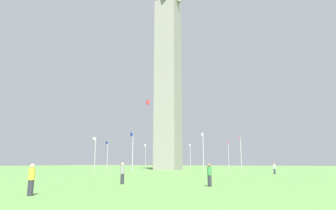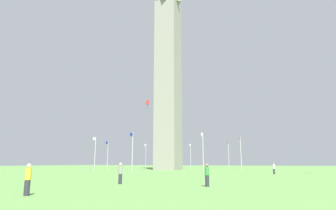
# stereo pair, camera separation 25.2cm
# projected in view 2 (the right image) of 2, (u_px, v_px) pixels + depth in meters

# --- Properties ---
(ground_plane) EXTENTS (260.00, 260.00, 0.00)m
(ground_plane) POSITION_uv_depth(u_px,v_px,m) (168.00, 170.00, 71.39)
(ground_plane) COLOR #609347
(obelisk_monument) EXTENTS (5.62, 5.62, 51.06)m
(obelisk_monument) POSITION_uv_depth(u_px,v_px,m) (168.00, 71.00, 76.42)
(obelisk_monument) COLOR gray
(obelisk_monument) RESTS_ON ground
(flagpole_n) EXTENTS (1.12, 0.14, 7.53)m
(flagpole_n) POSITION_uv_depth(u_px,v_px,m) (132.00, 150.00, 55.96)
(flagpole_n) COLOR silver
(flagpole_n) RESTS_ON ground
(flagpole_ne) EXTENTS (1.12, 0.14, 7.53)m
(flagpole_ne) POSITION_uv_depth(u_px,v_px,m) (203.00, 150.00, 55.91)
(flagpole_ne) COLOR silver
(flagpole_ne) RESTS_ON ground
(flagpole_e) EXTENTS (1.12, 0.14, 7.53)m
(flagpole_e) POSITION_uv_depth(u_px,v_px,m) (241.00, 152.00, 65.38)
(flagpole_e) COLOR silver
(flagpole_e) RESTS_ON ground
(flagpole_se) EXTENTS (1.12, 0.14, 7.53)m
(flagpole_se) POSITION_uv_depth(u_px,v_px,m) (229.00, 154.00, 78.81)
(flagpole_se) COLOR silver
(flagpole_se) RESTS_ON ground
(flagpole_s) EXTENTS (1.12, 0.14, 7.53)m
(flagpole_s) POSITION_uv_depth(u_px,v_px,m) (190.00, 155.00, 88.34)
(flagpole_s) COLOR silver
(flagpole_s) RESTS_ON ground
(flagpole_sw) EXTENTS (1.12, 0.14, 7.53)m
(flagpole_sw) POSITION_uv_depth(u_px,v_px,m) (146.00, 155.00, 88.39)
(flagpole_sw) COLOR silver
(flagpole_sw) RESTS_ON ground
(flagpole_w) EXTENTS (1.12, 0.14, 7.53)m
(flagpole_w) POSITION_uv_depth(u_px,v_px,m) (108.00, 154.00, 78.92)
(flagpole_w) COLOR silver
(flagpole_w) RESTS_ON ground
(flagpole_nw) EXTENTS (1.12, 0.14, 7.53)m
(flagpole_nw) POSITION_uv_depth(u_px,v_px,m) (95.00, 152.00, 65.49)
(flagpole_nw) COLOR silver
(flagpole_nw) RESTS_ON ground
(person_yellow_shirt) EXTENTS (0.32, 0.32, 1.64)m
(person_yellow_shirt) POSITION_uv_depth(u_px,v_px,m) (28.00, 180.00, 15.16)
(person_yellow_shirt) COLOR #2D2D38
(person_yellow_shirt) RESTS_ON ground
(person_white_shirt) EXTENTS (0.32, 0.32, 1.78)m
(person_white_shirt) POSITION_uv_depth(u_px,v_px,m) (274.00, 168.00, 44.08)
(person_white_shirt) COLOR #2D2D38
(person_white_shirt) RESTS_ON ground
(person_green_shirt) EXTENTS (0.32, 0.32, 1.63)m
(person_green_shirt) POSITION_uv_depth(u_px,v_px,m) (207.00, 175.00, 20.98)
(person_green_shirt) COLOR #2D2D38
(person_green_shirt) RESTS_ON ground
(person_gray_shirt) EXTENTS (0.32, 0.32, 1.70)m
(person_gray_shirt) POSITION_uv_depth(u_px,v_px,m) (120.00, 173.00, 23.54)
(person_gray_shirt) COLOR #2D2D38
(person_gray_shirt) RESTS_ON ground
(kite_red_box) EXTENTS (0.96, 0.90, 1.99)m
(kite_red_box) POSITION_uv_depth(u_px,v_px,m) (148.00, 102.00, 65.61)
(kite_red_box) COLOR red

